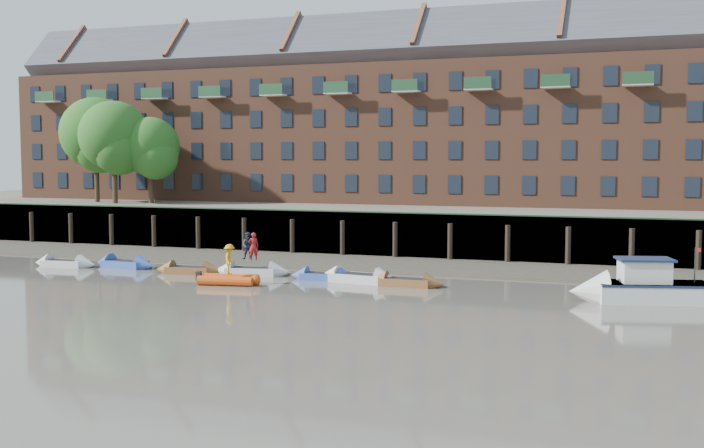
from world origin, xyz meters
The scene contains 19 objects.
ground centered at (0.00, 0.00, 0.00)m, with size 220.00×220.00×0.00m, color #635E55.
foreshore centered at (0.00, 18.00, 0.00)m, with size 110.00×8.00×0.50m, color #3D382F.
mud_band centered at (0.00, 14.60, 0.00)m, with size 110.00×1.60×0.10m, color #4C4336.
river_wall centered at (0.00, 22.38, 1.59)m, with size 110.00×1.23×3.30m.
bank_terrace centered at (0.00, 36.00, 1.60)m, with size 110.00×28.00×3.20m, color #5E594D.
apartment_terrace centered at (0.00, 36.99, 12.82)m, with size 80.60×15.56×20.98m.
tree_cluster centered at (-25.62, 27.35, 9.00)m, with size 11.76×7.74×9.40m.
rowboat_0 centered at (-17.13, 9.97, 0.23)m, with size 4.57×1.63×1.30m.
rowboat_1 centered at (-13.18, 10.96, 0.24)m, with size 4.73×1.77×1.34m.
rowboat_2 centered at (-7.76, 9.94, 0.22)m, with size 4.45×1.80×1.26m.
rowboat_3 centered at (-3.76, 10.61, 0.25)m, with size 4.95×2.17×1.39m.
rowboat_4 centered at (1.04, 10.32, 0.21)m, with size 4.11×1.37×1.18m.
rowboat_5 centered at (3.28, 10.11, 0.25)m, with size 5.08×2.01×1.43m.
rowboat_6 centered at (6.28, 9.61, 0.23)m, with size 4.41×1.35×1.27m.
rib_tender centered at (-3.26, 6.96, 0.26)m, with size 3.58×2.11×0.61m.
motor_launch centered at (18.14, 8.56, 0.71)m, with size 7.14×3.88×2.80m.
person_rower_a centered at (-3.62, 10.57, 1.79)m, with size 0.62×0.41×1.70m, color maroon.
person_rower_b centered at (-4.04, 10.73, 1.78)m, with size 0.82×0.64×1.69m, color #19233F.
person_rib_crew centered at (-3.32, 6.95, 1.43)m, with size 1.11×0.64×1.72m, color orange.
Camera 1 is at (18.80, -34.21, 7.13)m, focal length 42.00 mm.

